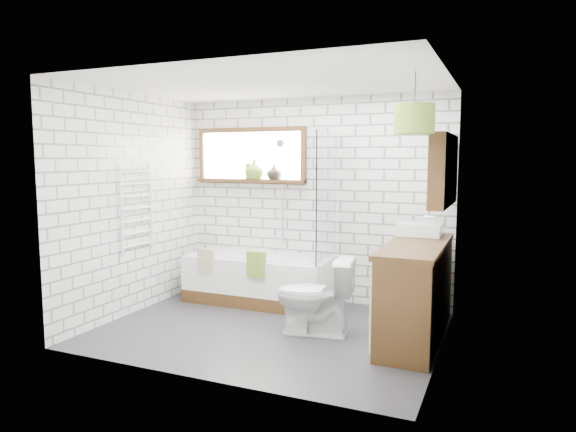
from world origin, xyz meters
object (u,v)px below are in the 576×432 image
at_px(bathtub, 260,279).
at_px(pendant, 414,119).
at_px(vanity, 416,291).
at_px(toilet, 315,296).
at_px(basin, 420,229).

bearing_deg(bathtub, pendant, -27.90).
xyz_separation_m(bathtub, vanity, (1.99, -0.56, 0.19)).
xyz_separation_m(bathtub, toilet, (1.03, -0.84, 0.11)).
bearing_deg(pendant, toilet, 167.05).
distance_m(vanity, toilet, 1.00).
height_order(bathtub, basin, basin).
xyz_separation_m(vanity, pendant, (0.02, -0.50, 1.62)).
bearing_deg(toilet, basin, 121.75).
height_order(basin, pendant, pendant).
height_order(bathtub, toilet, toilet).
relative_size(vanity, toilet, 2.12).
xyz_separation_m(toilet, pendant, (0.98, -0.22, 1.71)).
height_order(toilet, pendant, pendant).
bearing_deg(toilet, bathtub, -138.21).
bearing_deg(bathtub, vanity, -15.70).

